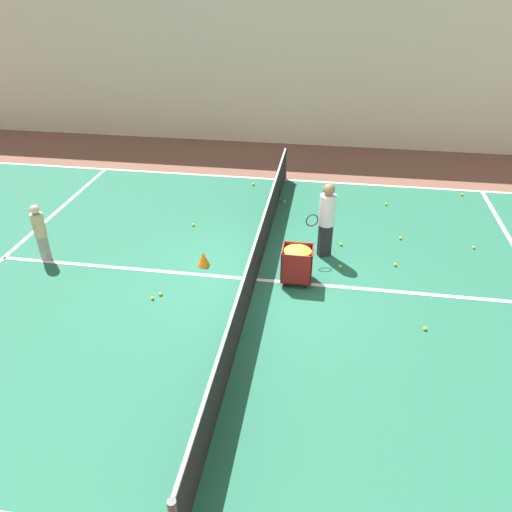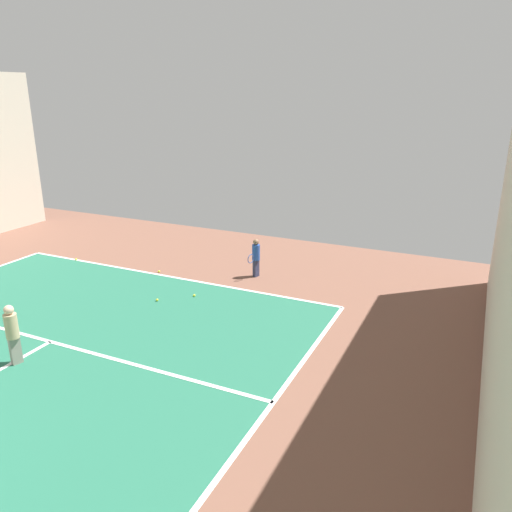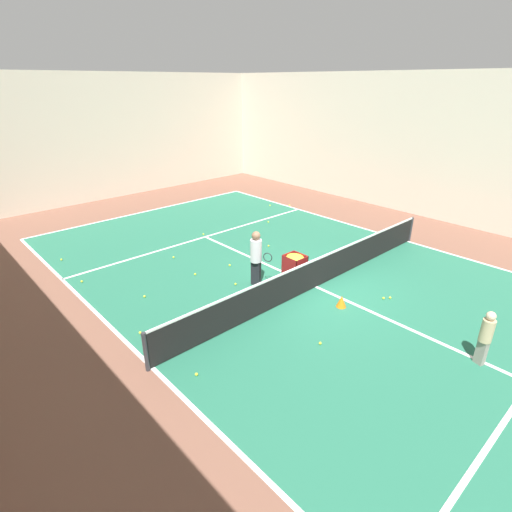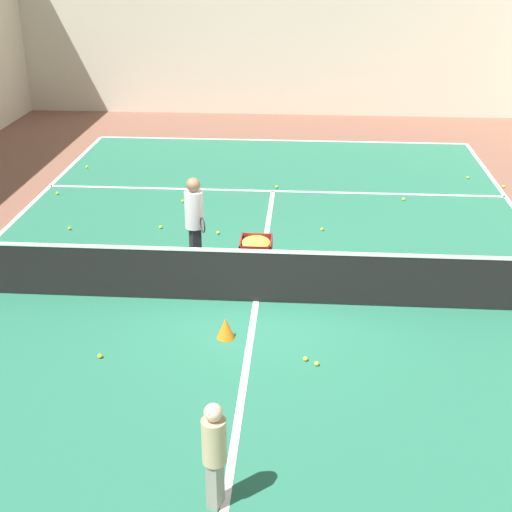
# 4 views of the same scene
# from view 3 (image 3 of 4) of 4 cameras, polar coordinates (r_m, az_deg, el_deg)

# --- Properties ---
(ground_plane) EXTENTS (31.34, 31.34, 0.00)m
(ground_plane) POSITION_cam_3_polar(r_m,az_deg,el_deg) (12.14, 8.55, -4.39)
(ground_plane) COLOR brown
(court_playing_area) EXTENTS (10.94, 20.55, 0.00)m
(court_playing_area) POSITION_cam_3_polar(r_m,az_deg,el_deg) (12.14, 8.55, -4.38)
(court_playing_area) COLOR #23664C
(court_playing_area) RESTS_ON ground
(line_baseline_far) EXTENTS (10.94, 0.10, 0.00)m
(line_baseline_far) POSITION_cam_3_polar(r_m,az_deg,el_deg) (19.71, -15.18, 6.23)
(line_baseline_far) COLOR white
(line_baseline_far) RESTS_ON ground
(line_sideline_left) EXTENTS (0.10, 20.55, 0.00)m
(line_sideline_left) POSITION_cam_3_polar(r_m,az_deg,el_deg) (9.21, -14.59, -15.20)
(line_sideline_left) COLOR white
(line_sideline_left) RESTS_ON ground
(line_sideline_right) EXTENTS (0.10, 20.55, 0.00)m
(line_sideline_right) POSITION_cam_3_polar(r_m,az_deg,el_deg) (16.43, 20.82, 1.97)
(line_sideline_right) COLOR white
(line_sideline_right) RESTS_ON ground
(line_service_far) EXTENTS (10.94, 0.10, 0.00)m
(line_service_far) POSITION_cam_3_polar(r_m,az_deg,el_deg) (15.93, -7.26, 2.74)
(line_service_far) COLOR white
(line_service_far) RESTS_ON ground
(line_centre_service) EXTENTS (0.10, 11.30, 0.00)m
(line_centre_service) POSITION_cam_3_polar(r_m,az_deg,el_deg) (12.14, 8.55, -4.37)
(line_centre_service) COLOR white
(line_centre_service) RESTS_ON ground
(hall_enclosure_right) EXTENTS (0.15, 27.64, 6.09)m
(hall_enclosure_right) POSITION_cam_3_polar(r_m,az_deg,el_deg) (18.80, 27.32, 13.19)
(hall_enclosure_right) COLOR beige
(hall_enclosure_right) RESTS_ON ground
(hall_enclosure_far) EXTENTS (17.73, 0.15, 6.09)m
(hall_enclosure_far) POSITION_cam_3_polar(r_m,az_deg,el_deg) (22.19, -20.46, 15.56)
(hall_enclosure_far) COLOR beige
(hall_enclosure_far) RESTS_ON ground
(tennis_net) EXTENTS (11.24, 0.10, 0.95)m
(tennis_net) POSITION_cam_3_polar(r_m,az_deg,el_deg) (11.92, 8.69, -2.29)
(tennis_net) COLOR #2D2D33
(tennis_net) RESTS_ON ground
(coach_at_net) EXTENTS (0.49, 0.66, 1.71)m
(coach_at_net) POSITION_cam_3_polar(r_m,az_deg,el_deg) (11.73, 0.02, 0.17)
(coach_at_net) COLOR black
(coach_at_net) RESTS_ON ground
(child_midcourt) EXTENTS (0.33, 0.33, 1.31)m
(child_midcourt) POSITION_cam_3_polar(r_m,az_deg,el_deg) (9.90, 30.01, -9.69)
(child_midcourt) COLOR gray
(child_midcourt) RESTS_ON ground
(ball_cart) EXTENTS (0.55, 0.61, 0.80)m
(ball_cart) POSITION_cam_3_polar(r_m,az_deg,el_deg) (12.32, 5.58, -0.85)
(ball_cart) COLOR maroon
(ball_cart) RESTS_ON ground
(training_cone_1) EXTENTS (0.28, 0.28, 0.33)m
(training_cone_1) POSITION_cam_3_polar(r_m,az_deg,el_deg) (11.18, 12.11, -6.35)
(training_cone_1) COLOR orange
(training_cone_1) RESTS_ON ground
(tennis_ball_0) EXTENTS (0.07, 0.07, 0.07)m
(tennis_ball_0) POSITION_cam_3_polar(r_m,az_deg,el_deg) (19.89, 4.82, 7.24)
(tennis_ball_0) COLOR yellow
(tennis_ball_0) RESTS_ON ground
(tennis_ball_1) EXTENTS (0.07, 0.07, 0.07)m
(tennis_ball_1) POSITION_cam_3_polar(r_m,az_deg,el_deg) (19.82, 2.01, 7.25)
(tennis_ball_1) COLOR yellow
(tennis_ball_1) RESTS_ON ground
(tennis_ball_2) EXTENTS (0.07, 0.07, 0.07)m
(tennis_ball_2) POSITION_cam_3_polar(r_m,az_deg,el_deg) (17.43, 1.77, 4.90)
(tennis_ball_2) COLOR yellow
(tennis_ball_2) RESTS_ON ground
(tennis_ball_3) EXTENTS (0.07, 0.07, 0.07)m
(tennis_ball_3) POSITION_cam_3_polar(r_m,az_deg,el_deg) (9.95, -6.89, -10.96)
(tennis_ball_3) COLOR yellow
(tennis_ball_3) RESTS_ON ground
(tennis_ball_5) EXTENTS (0.07, 0.07, 0.07)m
(tennis_ball_5) POSITION_cam_3_polar(r_m,az_deg,el_deg) (14.18, -11.70, -0.18)
(tennis_ball_5) COLOR yellow
(tennis_ball_5) RESTS_ON ground
(tennis_ball_6) EXTENTS (0.07, 0.07, 0.07)m
(tennis_ball_6) POSITION_cam_3_polar(r_m,az_deg,el_deg) (16.14, -7.53, 3.12)
(tennis_ball_6) COLOR yellow
(tennis_ball_6) RESTS_ON ground
(tennis_ball_7) EXTENTS (0.07, 0.07, 0.07)m
(tennis_ball_7) POSITION_cam_3_polar(r_m,az_deg,el_deg) (15.25, -26.04, -0.47)
(tennis_ball_7) COLOR yellow
(tennis_ball_7) RESTS_ON ground
(tennis_ball_8) EXTENTS (0.07, 0.07, 0.07)m
(tennis_ball_8) POSITION_cam_3_polar(r_m,az_deg,el_deg) (16.87, 18.60, 2.98)
(tennis_ball_8) COLOR yellow
(tennis_ball_8) RESTS_ON ground
(tennis_ball_9) EXTENTS (0.07, 0.07, 0.07)m
(tennis_ball_9) POSITION_cam_3_polar(r_m,az_deg,el_deg) (9.69, 9.15, -12.20)
(tennis_ball_9) COLOR yellow
(tennis_ball_9) RESTS_ON ground
(tennis_ball_10) EXTENTS (0.07, 0.07, 0.07)m
(tennis_ball_10) POSITION_cam_3_polar(r_m,az_deg,el_deg) (10.31, -16.21, -10.47)
(tennis_ball_10) COLOR yellow
(tennis_ball_10) RESTS_ON ground
(tennis_ball_11) EXTENTS (0.07, 0.07, 0.07)m
(tennis_ball_11) POSITION_cam_3_polar(r_m,az_deg,el_deg) (13.32, -3.77, -1.32)
(tennis_ball_11) COLOR yellow
(tennis_ball_11) RESTS_ON ground
(tennis_ball_13) EXTENTS (0.07, 0.07, 0.07)m
(tennis_ball_13) POSITION_cam_3_polar(r_m,az_deg,el_deg) (11.99, 18.61, -5.66)
(tennis_ball_13) COLOR yellow
(tennis_ball_13) RESTS_ON ground
(tennis_ball_14) EXTENTS (0.07, 0.07, 0.07)m
(tennis_ball_14) POSITION_cam_3_polar(r_m,az_deg,el_deg) (12.11, -2.94, -4.02)
(tennis_ball_14) COLOR yellow
(tennis_ball_14) RESTS_ON ground
(tennis_ball_16) EXTENTS (0.07, 0.07, 0.07)m
(tennis_ball_16) POSITION_cam_3_polar(r_m,az_deg,el_deg) (11.87, -15.65, -5.57)
(tennis_ball_16) COLOR yellow
(tennis_ball_16) RESTS_ON ground
(tennis_ball_17) EXTENTS (0.07, 0.07, 0.07)m
(tennis_ball_17) POSITION_cam_3_polar(r_m,az_deg,el_deg) (13.36, -23.63, -3.34)
(tennis_ball_17) COLOR yellow
(tennis_ball_17) RESTS_ON ground
(tennis_ball_18) EXTENTS (0.07, 0.07, 0.07)m
(tennis_ball_18) POSITION_cam_3_polar(r_m,az_deg,el_deg) (12.67, 0.47, -2.65)
(tennis_ball_18) COLOR yellow
(tennis_ball_18) RESTS_ON ground
(tennis_ball_19) EXTENTS (0.07, 0.07, 0.07)m
(tennis_ball_19) POSITION_cam_3_polar(r_m,az_deg,el_deg) (11.91, 17.75, -5.75)
(tennis_ball_19) COLOR yellow
(tennis_ball_19) RESTS_ON ground
(tennis_ball_20) EXTENTS (0.07, 0.07, 0.07)m
(tennis_ball_20) POSITION_cam_3_polar(r_m,az_deg,el_deg) (8.81, -8.51, -16.37)
(tennis_ball_20) COLOR yellow
(tennis_ball_20) RESTS_ON ground
(tennis_ball_22) EXTENTS (0.07, 0.07, 0.07)m
(tennis_ball_22) POSITION_cam_3_polar(r_m,az_deg,el_deg) (12.84, -8.69, -2.58)
(tennis_ball_22) COLOR yellow
(tennis_ball_22) RESTS_ON ground
(tennis_ball_23) EXTENTS (0.07, 0.07, 0.07)m
(tennis_ball_23) POSITION_cam_3_polar(r_m,az_deg,el_deg) (14.85, 1.81, 1.45)
(tennis_ball_23) COLOR yellow
(tennis_ball_23) RESTS_ON ground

